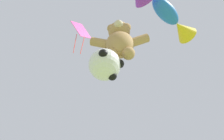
# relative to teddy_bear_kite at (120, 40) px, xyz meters

# --- Properties ---
(teddy_bear_kite) EXTENTS (2.17, 0.96, 2.20)m
(teddy_bear_kite) POSITION_rel_teddy_bear_kite_xyz_m (0.00, 0.00, 0.00)
(teddy_bear_kite) COLOR tan
(soccer_ball_kite) EXTENTS (1.17, 1.16, 1.08)m
(soccer_ball_kite) POSITION_rel_teddy_bear_kite_xyz_m (-0.51, 0.11, -1.28)
(soccer_ball_kite) COLOR white
(fish_kite_cobalt) EXTENTS (2.14, 2.34, 0.88)m
(fish_kite_cobalt) POSITION_rel_teddy_bear_kite_xyz_m (2.34, 0.31, 1.80)
(fish_kite_cobalt) COLOR blue
(diamond_kite) EXTENTS (0.95, 1.12, 3.00)m
(diamond_kite) POSITION_rel_teddy_bear_kite_xyz_m (-1.96, 1.37, 3.35)
(diamond_kite) COLOR #E53F9E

